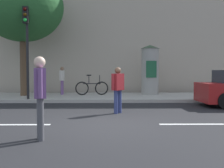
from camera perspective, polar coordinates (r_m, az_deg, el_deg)
The scene contains 11 objects.
ground_plane at distance 7.78m, azimuth -1.43°, elevation -8.25°, with size 80.00×80.00×0.00m, color #232326.
sidewalk_curb at distance 14.70m, azimuth -1.13°, elevation -2.66°, with size 36.00×4.00×0.15m, color #B2ADA3.
lane_markings at distance 7.78m, azimuth -1.43°, elevation -8.22°, with size 25.80×0.16×0.01m.
building_backdrop at distance 19.89m, azimuth -1.06°, elevation 12.17°, with size 36.00×5.00×9.40m, color #B7A893.
traffic_light at distance 13.48m, azimuth -16.99°, elevation 9.08°, with size 0.24×0.45×4.20m.
poster_column at distance 15.58m, azimuth 7.73°, elevation 2.98°, with size 1.03×1.03×2.72m.
street_tree at distance 15.69m, azimuth -17.80°, elevation 14.71°, with size 4.24×4.24×6.41m.
pedestrian_tallest at distance 6.18m, azimuth -14.45°, elevation -1.37°, with size 0.34×0.57×1.79m.
pedestrian_near_pole at distance 9.64m, azimuth 1.20°, elevation -0.52°, with size 0.45×0.49×1.59m.
pedestrian_with_bag at distance 15.50m, azimuth -10.12°, elevation 1.11°, with size 0.26×0.59×1.52m.
bicycle_leaning at distance 15.07m, azimuth -4.12°, elevation -0.76°, with size 1.76×0.27×1.09m.
Camera 1 is at (0.09, -7.63, 1.51)m, focal length 44.95 mm.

